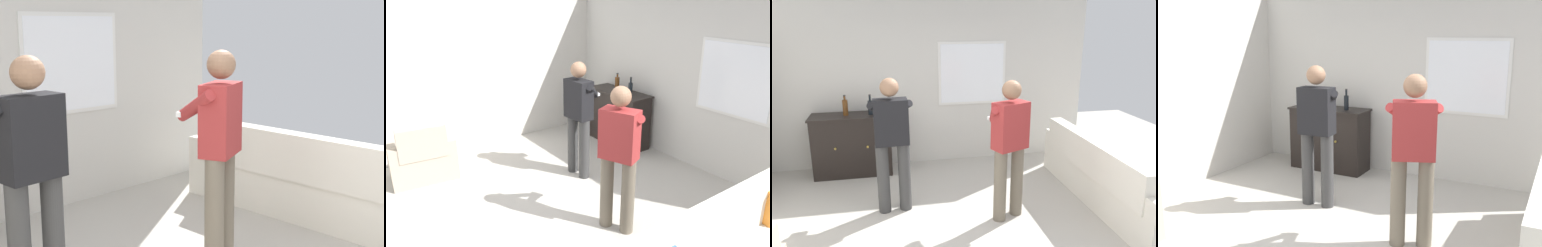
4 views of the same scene
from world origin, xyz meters
TOP-DOWN VIEW (x-y plane):
  - ground at (0.00, 0.00)m, footprint 10.40×10.40m
  - wall_back_with_window at (0.02, 2.66)m, footprint 5.20×0.15m
  - wall_side_left at (-2.66, 0.00)m, footprint 0.12×5.20m
  - armchair at (-1.90, -0.88)m, footprint 0.73×0.94m
  - sideboard_cabinet at (-1.27, 2.30)m, footprint 1.19×0.49m
  - bottle_wine_green at (-1.34, 2.31)m, footprint 0.08×0.08m
  - bottle_liquor_amber at (-0.97, 2.28)m, footprint 0.07×0.07m
  - person_standing_left at (-0.69, 1.02)m, footprint 0.56×0.49m
  - person_standing_right at (0.64, 0.57)m, footprint 0.52×0.52m

SIDE VIEW (x-z plane):
  - ground at x=0.00m, z-range 0.00..0.00m
  - armchair at x=-1.90m, z-range -0.14..0.71m
  - sideboard_cabinet at x=-1.27m, z-range 0.00..0.94m
  - person_standing_left at x=-0.69m, z-range 0.10..1.78m
  - person_standing_right at x=0.64m, z-range 0.10..1.78m
  - bottle_liquor_amber at x=-0.97m, z-range 0.90..1.21m
  - bottle_wine_green at x=-1.34m, z-range 0.91..1.22m
  - wall_side_left at x=-2.66m, z-range 0.00..2.80m
  - wall_back_with_window at x=0.02m, z-range 0.00..2.80m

